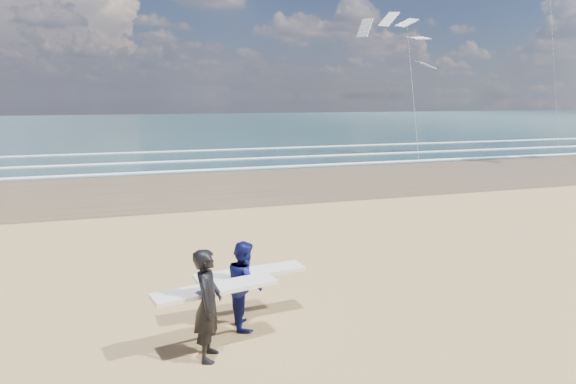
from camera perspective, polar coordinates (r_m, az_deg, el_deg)
name	(u,v)px	position (r m, az deg, el deg)	size (l,w,h in m)	color
wet_sand_strip	(485,170)	(33.01, 21.09, 2.32)	(220.00, 12.00, 0.01)	#4E432A
ocean	(258,124)	(82.11, -3.39, 7.56)	(220.00, 100.00, 0.02)	#1B363C
foam_breakers	(399,152)	(41.27, 12.27, 4.38)	(220.00, 11.70, 0.05)	white
surfer_near	(209,303)	(8.84, -8.78, -12.06)	(2.26, 1.23, 1.91)	black
surfer_far	(245,283)	(9.97, -4.78, -10.06)	(2.24, 1.15, 1.68)	#0E124E
kite_1	(411,68)	(38.34, 13.48, 13.29)	(6.68, 4.83, 10.87)	slate
kite_5	(553,50)	(53.28, 27.37, 13.84)	(4.42, 4.59, 16.51)	slate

